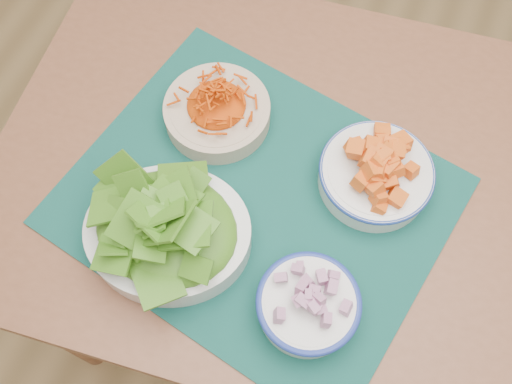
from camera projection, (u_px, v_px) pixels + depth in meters
The scene contains 6 objects.
table at pixel (320, 207), 1.01m from camera, with size 1.15×0.84×0.75m.
placemat at pixel (256, 201), 0.89m from camera, with size 0.55×0.45×0.00m, color #082F2A.
carrot_bowl at pixel (217, 109), 0.92m from camera, with size 0.22×0.22×0.06m.
squash_bowl at pixel (377, 170), 0.86m from camera, with size 0.22×0.22×0.09m.
lettuce_bowl at pixel (166, 227), 0.80m from camera, with size 0.29×0.27×0.12m.
onion_bowl at pixel (308, 304), 0.78m from camera, with size 0.16×0.16×0.08m.
Camera 1 is at (-0.26, -0.28, 1.56)m, focal length 40.00 mm.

